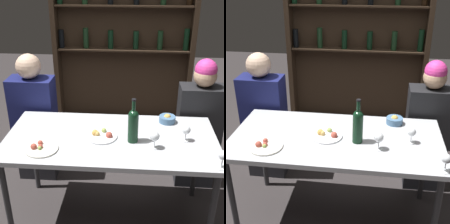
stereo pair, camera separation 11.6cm
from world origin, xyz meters
TOP-DOWN VIEW (x-y plane):
  - ground_plane at (0.00, 0.00)m, footprint 10.00×10.00m
  - dining_table at (0.00, 0.00)m, footprint 1.56×0.77m
  - wine_rack_wall at (-0.00, 1.92)m, footprint 1.76×0.21m
  - wine_bottle at (0.16, -0.05)m, footprint 0.07×0.07m
  - wine_glass_0 at (0.72, -0.33)m, footprint 0.06×0.06m
  - wine_glass_1 at (0.31, -0.12)m, footprint 0.07×0.07m
  - wine_glass_2 at (0.54, -0.01)m, footprint 0.06×0.06m
  - food_plate_0 at (-0.47, -0.21)m, footprint 0.23×0.23m
  - food_plate_1 at (-0.07, -0.00)m, footprint 0.23×0.23m
  - snack_bowl at (0.43, 0.27)m, footprint 0.13×0.13m
  - seated_person_left at (-0.76, 0.54)m, footprint 0.40×0.22m
  - seated_person_right at (0.75, 0.54)m, footprint 0.39×0.22m

SIDE VIEW (x-z plane):
  - ground_plane at x=0.00m, z-range 0.00..0.00m
  - seated_person_left at x=-0.76m, z-range -0.03..1.20m
  - seated_person_right at x=0.75m, z-range -0.02..1.20m
  - dining_table at x=0.00m, z-range 0.32..1.09m
  - food_plate_0 at x=-0.47m, z-range 0.75..0.80m
  - food_plate_1 at x=-0.07m, z-range 0.76..0.81m
  - snack_bowl at x=0.43m, z-range 0.76..0.83m
  - wine_glass_2 at x=0.54m, z-range 0.79..0.91m
  - wine_glass_1 at x=0.31m, z-range 0.79..0.92m
  - wine_glass_0 at x=0.72m, z-range 0.79..0.92m
  - wine_bottle at x=0.16m, z-range 0.74..1.07m
  - wine_rack_wall at x=0.00m, z-range 0.05..2.30m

